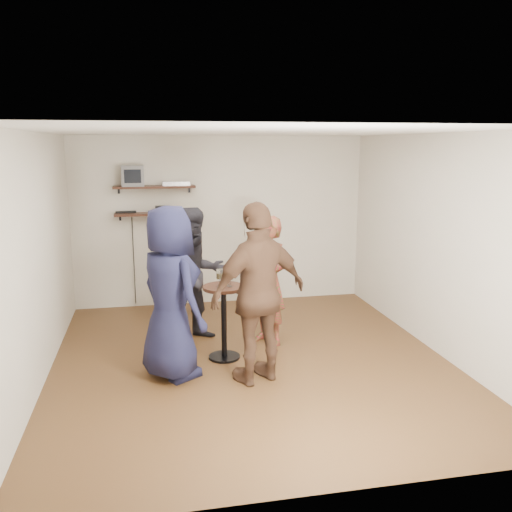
{
  "coord_description": "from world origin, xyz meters",
  "views": [
    {
      "loc": [
        -1.11,
        -5.8,
        2.47
      ],
      "look_at": [
        0.14,
        0.4,
        1.16
      ],
      "focal_mm": 38.0,
      "sensor_mm": 36.0,
      "label": 1
    }
  ],
  "objects": [
    {
      "name": "shelf_lower",
      "position": [
        -1.0,
        2.38,
        1.45
      ],
      "size": [
        1.2,
        0.25,
        0.04
      ],
      "primitive_type": "cube",
      "color": "black",
      "rests_on": "room"
    },
    {
      "name": "shelf_upper",
      "position": [
        -1.0,
        2.38,
        1.85
      ],
      "size": [
        1.2,
        0.25,
        0.04
      ],
      "primitive_type": "cube",
      "color": "black",
      "rests_on": "room"
    },
    {
      "name": "radio",
      "position": [
        -0.89,
        2.38,
        1.52
      ],
      "size": [
        0.22,
        0.1,
        0.1
      ],
      "primitive_type": "cube",
      "color": "black",
      "rests_on": "shelf_lower"
    },
    {
      "name": "person_navy",
      "position": [
        -0.91,
        -0.22,
        0.93
      ],
      "size": [
        0.98,
        1.08,
        1.86
      ],
      "primitive_type": "imported",
      "rotation": [
        0.0,
        0.0,
        2.12
      ],
      "color": "black",
      "rests_on": "room"
    },
    {
      "name": "power_strip",
      "position": [
        -1.43,
        2.42,
        1.48
      ],
      "size": [
        0.3,
        0.05,
        0.03
      ],
      "primitive_type": "cube",
      "color": "black",
      "rests_on": "shelf_lower"
    },
    {
      "name": "side_table",
      "position": [
        -0.7,
        1.83,
        0.47
      ],
      "size": [
        0.5,
        0.5,
        0.56
      ],
      "rotation": [
        0.0,
        0.0,
        0.09
      ],
      "color": "black",
      "rests_on": "room"
    },
    {
      "name": "room",
      "position": [
        0.0,
        0.0,
        1.3
      ],
      "size": [
        4.58,
        5.08,
        2.68
      ],
      "color": "#4A3018",
      "rests_on": "ground"
    },
    {
      "name": "drinks_table",
      "position": [
        -0.29,
        0.16,
        0.56
      ],
      "size": [
        0.48,
        0.48,
        0.88
      ],
      "color": "black",
      "rests_on": "room"
    },
    {
      "name": "wine_glass_bl",
      "position": [
        -0.31,
        0.22,
        1.0
      ],
      "size": [
        0.06,
        0.06,
        0.18
      ],
      "color": "silver",
      "rests_on": "drinks_table"
    },
    {
      "name": "person_brown",
      "position": [
        -0.01,
        -0.51,
        0.95
      ],
      "size": [
        1.21,
        0.86,
        1.91
      ],
      "primitive_type": "imported",
      "rotation": [
        0.0,
        0.0,
        3.53
      ],
      "color": "#492F1F",
      "rests_on": "room"
    },
    {
      "name": "vase_lilies",
      "position": [
        -0.7,
        1.82,
        0.84
      ],
      "size": [
        0.19,
        0.19,
        0.9
      ],
      "rotation": [
        0.0,
        0.0,
        0.09
      ],
      "color": "white",
      "rests_on": "side_table"
    },
    {
      "name": "wine_glass_fr",
      "position": [
        -0.22,
        0.11,
        1.0
      ],
      "size": [
        0.06,
        0.06,
        0.19
      ],
      "color": "silver",
      "rests_on": "drinks_table"
    },
    {
      "name": "wine_glass_fl",
      "position": [
        -0.34,
        0.14,
        1.01
      ],
      "size": [
        0.07,
        0.07,
        0.2
      ],
      "color": "silver",
      "rests_on": "drinks_table"
    },
    {
      "name": "person_dark",
      "position": [
        -0.55,
        0.84,
        0.85
      ],
      "size": [
        1.0,
        0.9,
        1.71
      ],
      "primitive_type": "imported",
      "rotation": [
        0.0,
        0.0,
        0.36
      ],
      "color": "black",
      "rests_on": "room"
    },
    {
      "name": "wine_glass_br",
      "position": [
        -0.26,
        0.18,
        1.02
      ],
      "size": [
        0.07,
        0.07,
        0.21
      ],
      "color": "silver",
      "rests_on": "drinks_table"
    },
    {
      "name": "crt_monitor",
      "position": [
        -1.3,
        2.38,
        2.02
      ],
      "size": [
        0.32,
        0.3,
        0.3
      ],
      "primitive_type": "cube",
      "color": "#59595B",
      "rests_on": "shelf_upper"
    },
    {
      "name": "person_plaid",
      "position": [
        0.32,
        0.55,
        0.81
      ],
      "size": [
        0.64,
        0.7,
        1.61
      ],
      "primitive_type": "imported",
      "rotation": [
        0.0,
        0.0,
        -1.01
      ],
      "color": "#AC132C",
      "rests_on": "room"
    },
    {
      "name": "dvd_deck",
      "position": [
        -0.68,
        2.38,
        1.9
      ],
      "size": [
        0.4,
        0.24,
        0.06
      ],
      "primitive_type": "cube",
      "color": "silver",
      "rests_on": "shelf_upper"
    }
  ]
}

